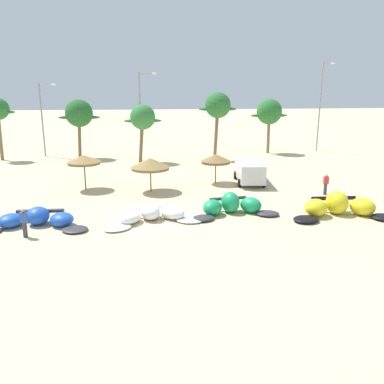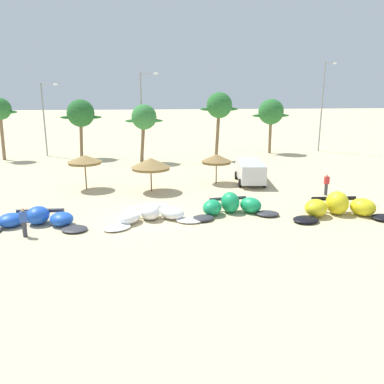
{
  "view_description": "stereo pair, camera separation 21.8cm",
  "coord_description": "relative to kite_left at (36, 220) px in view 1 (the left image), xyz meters",
  "views": [
    {
      "loc": [
        0.05,
        -23.79,
        7.82
      ],
      "look_at": [
        3.04,
        2.0,
        1.0
      ],
      "focal_mm": 37.05,
      "sensor_mm": 36.0,
      "label": 1
    },
    {
      "loc": [
        0.26,
        -23.81,
        7.82
      ],
      "look_at": [
        3.04,
        2.0,
        1.0
      ],
      "focal_mm": 37.05,
      "sensor_mm": 36.0,
      "label": 2
    }
  ],
  "objects": [
    {
      "name": "lamppost_east_center",
      "position": [
        28.33,
        25.62,
        5.57
      ],
      "size": [
        1.58,
        0.24,
        10.91
      ],
      "color": "gray",
      "rests_on": "ground"
    },
    {
      "name": "kite_right_of_center",
      "position": [
        18.5,
        -0.09,
        0.16
      ],
      "size": [
        6.95,
        3.27,
        1.48
      ],
      "color": "black",
      "rests_on": "ground"
    },
    {
      "name": "kite_left_of_center",
      "position": [
        6.69,
        0.21,
        -0.03
      ],
      "size": [
        6.18,
        3.52,
        1.0
      ],
      "color": "white",
      "rests_on": "ground"
    },
    {
      "name": "ground_plane",
      "position": [
        6.45,
        1.0,
        -0.41
      ],
      "size": [
        260.0,
        260.0,
        0.0
      ],
      "primitive_type": "plane",
      "color": "beige"
    },
    {
      "name": "person_by_umbrellas",
      "position": [
        19.85,
        4.84,
        0.41
      ],
      "size": [
        0.36,
        0.24,
        1.62
      ],
      "color": "#383842",
      "rests_on": "ground"
    },
    {
      "name": "kite_center",
      "position": [
        11.83,
        1.06,
        0.1
      ],
      "size": [
        5.96,
        3.04,
        1.34
      ],
      "color": "#333338",
      "rests_on": "ground"
    },
    {
      "name": "beach_umbrella_near_van",
      "position": [
        1.6,
        8.63,
        1.98
      ],
      "size": [
        2.65,
        2.65,
        2.75
      ],
      "color": "brown",
      "rests_on": "ground"
    },
    {
      "name": "lamppost_west_center",
      "position": [
        6.1,
        21.24,
        4.9
      ],
      "size": [
        2.03,
        0.24,
        9.48
      ],
      "color": "gray",
      "rests_on": "ground"
    },
    {
      "name": "palm_center_right",
      "position": [
        21.47,
        24.75,
        4.59
      ],
      "size": [
        4.61,
        3.07,
        6.6
      ],
      "color": "#7F6647",
      "rests_on": "ground"
    },
    {
      "name": "kite_left",
      "position": [
        0.0,
        0.0,
        0.0
      ],
      "size": [
        6.65,
        3.11,
        1.06
      ],
      "color": "#333338",
      "rests_on": "ground"
    },
    {
      "name": "beach_umbrella_middle",
      "position": [
        6.76,
        7.36,
        1.78
      ],
      "size": [
        3.05,
        3.05,
        2.64
      ],
      "color": "brown",
      "rests_on": "ground"
    },
    {
      "name": "palm_left_of_gap",
      "position": [
        6.19,
        20.32,
        4.35
      ],
      "size": [
        4.02,
        2.68,
        6.2
      ],
      "color": "brown",
      "rests_on": "ground"
    },
    {
      "name": "beach_umbrella_near_palms",
      "position": [
        12.25,
        9.52,
        1.69
      ],
      "size": [
        2.53,
        2.53,
        2.48
      ],
      "color": "brown",
      "rests_on": "ground"
    },
    {
      "name": "parked_van",
      "position": [
        15.13,
        9.42,
        0.68
      ],
      "size": [
        2.6,
        5.12,
        1.84
      ],
      "color": "silver",
      "rests_on": "ground"
    },
    {
      "name": "palm_center_left",
      "position": [
        14.42,
        20.91,
        5.5
      ],
      "size": [
        4.23,
        2.82,
        7.44
      ],
      "color": "brown",
      "rests_on": "ground"
    },
    {
      "name": "person_near_kites",
      "position": [
        -0.15,
        -1.75,
        0.41
      ],
      "size": [
        0.36,
        0.24,
        1.62
      ],
      "color": "#383842",
      "rests_on": "ground"
    },
    {
      "name": "palm_left",
      "position": [
        -0.93,
        23.71,
        4.62
      ],
      "size": [
        4.63,
        3.09,
        6.64
      ],
      "color": "brown",
      "rests_on": "ground"
    },
    {
      "name": "lamppost_west",
      "position": [
        -5.25,
        25.45,
        4.34
      ],
      "size": [
        2.02,
        0.24,
        8.38
      ],
      "color": "gray",
      "rests_on": "ground"
    }
  ]
}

